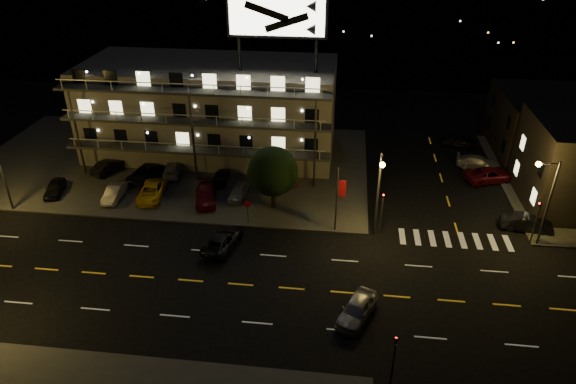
# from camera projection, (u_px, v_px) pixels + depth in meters

# --- Properties ---
(ground) EXTENTS (140.00, 140.00, 0.00)m
(ground) POSITION_uv_depth(u_px,v_px,m) (266.00, 286.00, 39.69)
(ground) COLOR black
(ground) RESTS_ON ground
(curb_nw) EXTENTS (44.00, 24.00, 0.15)m
(curb_nw) POSITION_uv_depth(u_px,v_px,m) (172.00, 163.00, 58.38)
(curb_nw) COLOR #363533
(curb_nw) RESTS_ON ground
(motel) EXTENTS (28.00, 13.80, 18.10)m
(motel) POSITION_uv_depth(u_px,v_px,m) (212.00, 108.00, 58.72)
(motel) COLOR gray
(motel) RESTS_ON ground
(side_bldg_back) EXTENTS (14.06, 12.00, 7.00)m
(side_bldg_back) POSITION_uv_depth(u_px,v_px,m) (560.00, 125.00, 59.09)
(side_bldg_back) COLOR black
(side_bldg_back) RESTS_ON ground
(streetlight_nc) EXTENTS (0.44, 1.92, 8.00)m
(streetlight_nc) POSITION_uv_depth(u_px,v_px,m) (379.00, 187.00, 43.23)
(streetlight_nc) COLOR #2D2D30
(streetlight_nc) RESTS_ON ground
(streetlight_ne) EXTENTS (1.92, 0.44, 8.00)m
(streetlight_ne) POSITION_uv_depth(u_px,v_px,m) (546.00, 195.00, 42.15)
(streetlight_ne) COLOR #2D2D30
(streetlight_ne) RESTS_ON ground
(signal_nw) EXTENTS (0.20, 0.27, 4.60)m
(signal_nw) POSITION_uv_depth(u_px,v_px,m) (382.00, 209.00, 44.84)
(signal_nw) COLOR #2D2D30
(signal_nw) RESTS_ON ground
(signal_sw) EXTENTS (0.20, 0.27, 4.60)m
(signal_sw) POSITION_uv_depth(u_px,v_px,m) (394.00, 358.00, 30.16)
(signal_sw) COLOR #2D2D30
(signal_sw) RESTS_ON ground
(signal_ne) EXTENTS (0.27, 0.20, 4.60)m
(signal_ne) POSITION_uv_depth(u_px,v_px,m) (537.00, 218.00, 43.51)
(signal_ne) COLOR #2D2D30
(signal_ne) RESTS_ON ground
(banner_north) EXTENTS (0.83, 0.16, 6.40)m
(banner_north) POSITION_uv_depth(u_px,v_px,m) (338.00, 198.00, 44.74)
(banner_north) COLOR #2D2D30
(banner_north) RESTS_ON ground
(stop_sign) EXTENTS (0.91, 0.11, 2.61)m
(stop_sign) POSITION_uv_depth(u_px,v_px,m) (248.00, 208.00, 46.56)
(stop_sign) COLOR #2D2D30
(stop_sign) RESTS_ON ground
(tree) EXTENTS (4.95, 4.76, 6.23)m
(tree) POSITION_uv_depth(u_px,v_px,m) (273.00, 173.00, 48.01)
(tree) COLOR black
(tree) RESTS_ON curb_nw
(lot_car_0) EXTENTS (2.33, 4.04, 1.29)m
(lot_car_0) POSITION_uv_depth(u_px,v_px,m) (55.00, 188.00, 51.73)
(lot_car_0) COLOR black
(lot_car_0) RESTS_ON curb_nw
(lot_car_1) EXTENTS (1.52, 3.99, 1.30)m
(lot_car_1) POSITION_uv_depth(u_px,v_px,m) (114.00, 193.00, 50.82)
(lot_car_1) COLOR gray
(lot_car_1) RESTS_ON curb_nw
(lot_car_2) EXTENTS (2.69, 5.07, 1.36)m
(lot_car_2) POSITION_uv_depth(u_px,v_px,m) (152.00, 192.00, 51.00)
(lot_car_2) COLOR yellow
(lot_car_2) RESTS_ON curb_nw
(lot_car_3) EXTENTS (3.01, 5.15, 1.40)m
(lot_car_3) POSITION_uv_depth(u_px,v_px,m) (206.00, 195.00, 50.32)
(lot_car_3) COLOR #5C0D16
(lot_car_3) RESTS_ON curb_nw
(lot_car_4) EXTENTS (1.82, 3.80, 1.25)m
(lot_car_4) POSITION_uv_depth(u_px,v_px,m) (238.00, 192.00, 51.05)
(lot_car_4) COLOR gray
(lot_car_4) RESTS_ON curb_nw
(lot_car_5) EXTENTS (2.97, 4.47, 1.39)m
(lot_car_5) POSITION_uv_depth(u_px,v_px,m) (109.00, 166.00, 55.87)
(lot_car_5) COLOR black
(lot_car_5) RESTS_ON curb_nw
(lot_car_6) EXTENTS (3.03, 5.26, 1.38)m
(lot_car_6) POSITION_uv_depth(u_px,v_px,m) (146.00, 172.00, 54.62)
(lot_car_6) COLOR black
(lot_car_6) RESTS_ON curb_nw
(lot_car_7) EXTENTS (2.71, 4.83, 1.32)m
(lot_car_7) POSITION_uv_depth(u_px,v_px,m) (173.00, 169.00, 55.43)
(lot_car_7) COLOR gray
(lot_car_7) RESTS_ON curb_nw
(lot_car_8) EXTENTS (1.56, 3.73, 1.26)m
(lot_car_8) POSITION_uv_depth(u_px,v_px,m) (221.00, 176.00, 53.96)
(lot_car_8) COLOR black
(lot_car_8) RESTS_ON curb_nw
(lot_car_9) EXTENTS (3.05, 4.41, 1.38)m
(lot_car_9) POSITION_uv_depth(u_px,v_px,m) (286.00, 175.00, 54.04)
(lot_car_9) COLOR #5C0D16
(lot_car_9) RESTS_ON curb_nw
(side_car_0) EXTENTS (4.66, 2.17, 1.48)m
(side_car_0) POSITION_uv_depth(u_px,v_px,m) (527.00, 223.00, 46.19)
(side_car_0) COLOR black
(side_car_0) RESTS_ON ground
(side_car_1) EXTENTS (5.90, 4.18, 1.49)m
(side_car_1) POSITION_uv_depth(u_px,v_px,m) (490.00, 175.00, 54.34)
(side_car_1) COLOR #5C0D16
(side_car_1) RESTS_ON ground
(side_car_2) EXTENTS (5.01, 2.73, 1.38)m
(side_car_2) POSITION_uv_depth(u_px,v_px,m) (478.00, 162.00, 57.07)
(side_car_2) COLOR gray
(side_car_2) RESTS_ON ground
(side_car_3) EXTENTS (4.42, 2.12, 1.46)m
(side_car_3) POSITION_uv_depth(u_px,v_px,m) (460.00, 141.00, 62.12)
(side_car_3) COLOR black
(side_car_3) RESTS_ON ground
(road_car_east) EXTENTS (3.36, 4.81, 1.52)m
(road_car_east) POSITION_uv_depth(u_px,v_px,m) (357.00, 309.00, 36.37)
(road_car_east) COLOR gray
(road_car_east) RESTS_ON ground
(road_car_west) EXTENTS (3.19, 5.28, 1.37)m
(road_car_west) POSITION_uv_depth(u_px,v_px,m) (222.00, 241.00, 43.86)
(road_car_west) COLOR black
(road_car_west) RESTS_ON ground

